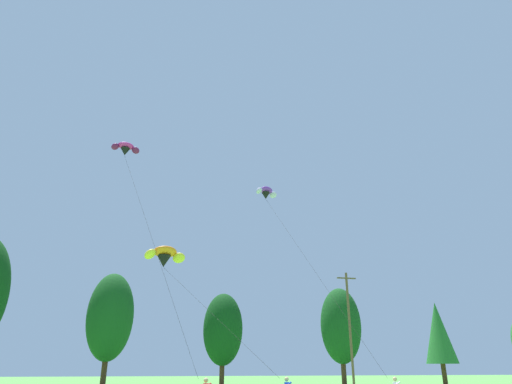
% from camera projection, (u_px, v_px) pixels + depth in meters
% --- Properties ---
extents(treeline_tree_c, '(5.12, 5.12, 12.28)m').
position_uv_depth(treeline_tree_c, '(110.00, 317.00, 50.63)').
color(treeline_tree_c, '#472D19').
rests_on(treeline_tree_c, ground_plane).
extents(treeline_tree_d, '(4.61, 4.61, 10.42)m').
position_uv_depth(treeline_tree_d, '(223.00, 329.00, 52.91)').
color(treeline_tree_d, '#472D19').
rests_on(treeline_tree_d, ground_plane).
extents(treeline_tree_e, '(4.87, 4.87, 11.36)m').
position_uv_depth(treeline_tree_e, '(341.00, 326.00, 54.90)').
color(treeline_tree_e, '#472D19').
rests_on(treeline_tree_e, ground_plane).
extents(treeline_tree_f, '(3.74, 3.74, 9.71)m').
position_uv_depth(treeline_tree_f, '(438.00, 333.00, 55.11)').
color(treeline_tree_f, '#472D19').
rests_on(treeline_tree_f, ground_plane).
extents(utility_pole, '(2.20, 0.26, 11.96)m').
position_uv_depth(utility_pole, '(350.00, 326.00, 48.14)').
color(utility_pole, brown).
rests_on(utility_pole, ground_plane).
extents(parafoil_kite_high_magenta, '(7.03, 13.73, 18.45)m').
position_uv_depth(parafoil_kite_high_magenta, '(125.00, 149.00, 38.25)').
color(parafoil_kite_high_magenta, '#D12893').
extents(parafoil_kite_mid_orange, '(7.89, 14.51, 9.98)m').
position_uv_depth(parafoil_kite_mid_orange, '(165.00, 256.00, 37.07)').
color(parafoil_kite_mid_orange, orange).
extents(parafoil_kite_far_purple, '(3.32, 18.70, 17.44)m').
position_uv_depth(parafoil_kite_far_purple, '(266.00, 193.00, 44.90)').
color(parafoil_kite_far_purple, purple).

